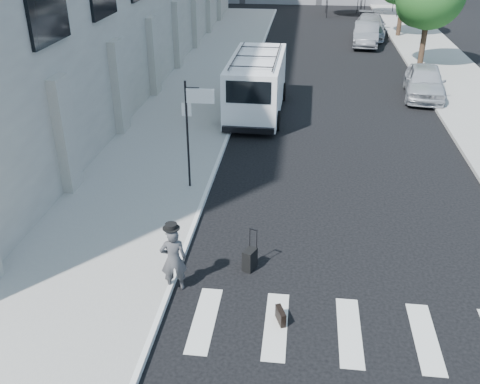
% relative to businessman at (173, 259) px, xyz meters
% --- Properties ---
extents(ground, '(120.00, 120.00, 0.00)m').
position_rel_businessman_xyz_m(ground, '(1.90, 1.97, -0.85)').
color(ground, black).
rests_on(ground, ground).
extents(sidewalk_left, '(4.50, 48.00, 0.15)m').
position_rel_businessman_xyz_m(sidewalk_left, '(-2.35, 17.97, -0.78)').
color(sidewalk_left, gray).
rests_on(sidewalk_left, ground).
extents(sidewalk_right, '(4.00, 56.00, 0.15)m').
position_rel_businessman_xyz_m(sidewalk_right, '(10.90, 21.97, -0.78)').
color(sidewalk_right, gray).
rests_on(sidewalk_right, ground).
extents(sign_pole, '(1.03, 0.07, 3.50)m').
position_rel_businessman_xyz_m(sign_pole, '(-0.46, 5.18, 1.80)').
color(sign_pole, black).
rests_on(sign_pole, sidewalk_left).
extents(businessman, '(0.70, 0.55, 1.70)m').
position_rel_businessman_xyz_m(businessman, '(0.00, 0.00, 0.00)').
color(businessman, '#3F3F42').
rests_on(businessman, ground).
extents(briefcase, '(0.27, 0.45, 0.34)m').
position_rel_businessman_xyz_m(briefcase, '(2.59, -0.89, -0.68)').
color(briefcase, black).
rests_on(briefcase, ground).
extents(suitcase, '(0.38, 0.46, 1.10)m').
position_rel_businessman_xyz_m(suitcase, '(1.71, 1.02, -0.56)').
color(suitcase, black).
rests_on(suitcase, ground).
extents(cargo_van, '(2.48, 6.82, 2.53)m').
position_rel_businessman_xyz_m(cargo_van, '(0.74, 13.21, 0.45)').
color(cargo_van, white).
rests_on(cargo_van, ground).
extents(parked_car_a, '(2.37, 4.75, 1.56)m').
position_rel_businessman_xyz_m(parked_car_a, '(8.70, 16.41, -0.07)').
color(parked_car_a, '#B0B3B9').
rests_on(parked_car_a, ground).
extents(parked_car_b, '(2.05, 4.74, 1.52)m').
position_rel_businessman_xyz_m(parked_car_b, '(6.90, 27.94, -0.09)').
color(parked_car_b, slate).
rests_on(parked_car_b, ground).
extents(parked_car_c, '(2.75, 5.60, 1.57)m').
position_rel_businessman_xyz_m(parked_car_c, '(7.38, 30.75, -0.07)').
color(parked_car_c, gray).
rests_on(parked_car_c, ground).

